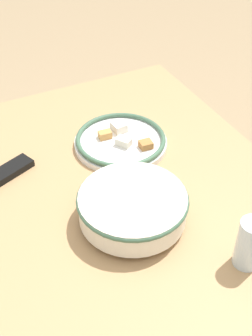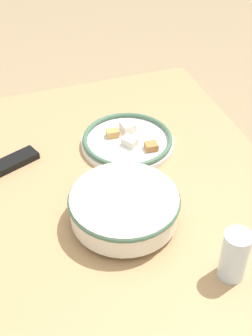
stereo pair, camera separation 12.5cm
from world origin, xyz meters
TOP-DOWN VIEW (x-y plane):
  - dining_table at (0.00, 0.00)m, footprint 1.23×0.91m
  - noodle_bowl at (-0.07, 0.01)m, footprint 0.27×0.27m
  - food_plate at (0.22, -0.10)m, footprint 0.28×0.28m
  - tv_remote at (0.24, 0.26)m, footprint 0.12×0.19m
  - drinking_glass at (-0.30, -0.16)m, footprint 0.06×0.06m

SIDE VIEW (x-z plane):
  - dining_table at x=0.00m, z-range 0.29..1.05m
  - tv_remote at x=0.24m, z-range 0.76..0.78m
  - food_plate at x=0.22m, z-range 0.75..0.80m
  - noodle_bowl at x=-0.07m, z-range 0.77..0.85m
  - drinking_glass at x=-0.30m, z-range 0.76..0.89m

